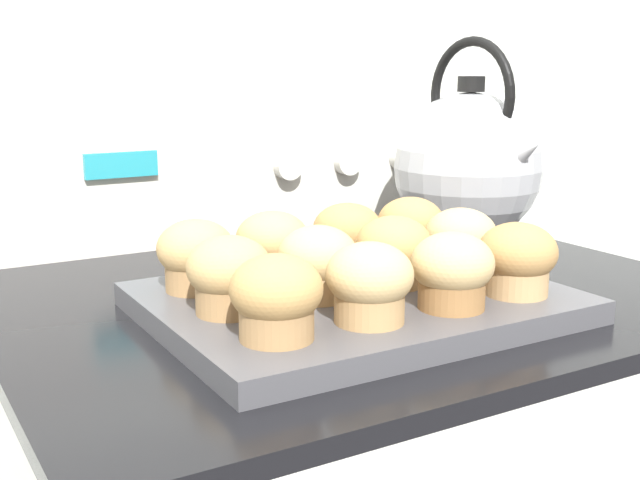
# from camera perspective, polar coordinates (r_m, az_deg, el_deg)

# --- Properties ---
(wall_back) EXTENTS (8.00, 0.05, 2.40)m
(wall_back) POSITION_cam_1_polar(r_m,az_deg,el_deg) (1.14, -7.62, 15.33)
(wall_back) COLOR silver
(wall_back) RESTS_ON ground_plane
(control_panel) EXTENTS (0.72, 0.07, 0.19)m
(control_panel) POSITION_cam_1_polar(r_m,az_deg,el_deg) (1.09, -6.19, 5.24)
(control_panel) COLOR silver
(control_panel) RESTS_ON stove_range
(muffin_pan) EXTENTS (0.38, 0.29, 0.02)m
(muffin_pan) POSITION_cam_1_polar(r_m,az_deg,el_deg) (0.77, 2.48, -4.47)
(muffin_pan) COLOR #4C4C51
(muffin_pan) RESTS_ON stove_range
(muffin_r0_c0) EXTENTS (0.07, 0.07, 0.07)m
(muffin_r0_c0) POSITION_cam_1_polar(r_m,az_deg,el_deg) (0.62, -3.13, -4.10)
(muffin_r0_c0) COLOR #A37A4C
(muffin_r0_c0) RESTS_ON muffin_pan
(muffin_r0_c1) EXTENTS (0.07, 0.07, 0.07)m
(muffin_r0_c1) POSITION_cam_1_polar(r_m,az_deg,el_deg) (0.67, 3.55, -3.05)
(muffin_r0_c1) COLOR tan
(muffin_r0_c1) RESTS_ON muffin_pan
(muffin_r0_c2) EXTENTS (0.07, 0.07, 0.07)m
(muffin_r0_c2) POSITION_cam_1_polar(r_m,az_deg,el_deg) (0.71, 9.36, -2.18)
(muffin_r0_c2) COLOR olive
(muffin_r0_c2) RESTS_ON muffin_pan
(muffin_r0_c3) EXTENTS (0.07, 0.07, 0.07)m
(muffin_r0_c3) POSITION_cam_1_polar(r_m,az_deg,el_deg) (0.77, 13.85, -1.32)
(muffin_r0_c3) COLOR tan
(muffin_r0_c3) RESTS_ON muffin_pan
(muffin_r1_c0) EXTENTS (0.07, 0.07, 0.07)m
(muffin_r1_c0) POSITION_cam_1_polar(r_m,az_deg,el_deg) (0.69, -6.48, -2.47)
(muffin_r1_c0) COLOR #A37A4C
(muffin_r1_c0) RESTS_ON muffin_pan
(muffin_r1_c1) EXTENTS (0.07, 0.07, 0.07)m
(muffin_r1_c1) POSITION_cam_1_polar(r_m,az_deg,el_deg) (0.73, -0.16, -1.61)
(muffin_r1_c1) COLOR tan
(muffin_r1_c1) RESTS_ON muffin_pan
(muffin_r1_c2) EXTENTS (0.07, 0.07, 0.07)m
(muffin_r1_c2) POSITION_cam_1_polar(r_m,az_deg,el_deg) (0.78, 5.02, -0.81)
(muffin_r1_c2) COLOR tan
(muffin_r1_c2) RESTS_ON muffin_pan
(muffin_r1_c3) EXTENTS (0.07, 0.07, 0.07)m
(muffin_r1_c3) POSITION_cam_1_polar(r_m,az_deg,el_deg) (0.83, 9.98, -0.09)
(muffin_r1_c3) COLOR olive
(muffin_r1_c3) RESTS_ON muffin_pan
(muffin_r2_c0) EXTENTS (0.07, 0.07, 0.07)m
(muffin_r2_c0) POSITION_cam_1_polar(r_m,az_deg,el_deg) (0.77, -8.83, -1.07)
(muffin_r2_c0) COLOR #A37A4C
(muffin_r2_c0) RESTS_ON muffin_pan
(muffin_r2_c1) EXTENTS (0.07, 0.07, 0.07)m
(muffin_r2_c1) POSITION_cam_1_polar(r_m,az_deg,el_deg) (0.80, -3.40, -0.36)
(muffin_r2_c1) COLOR tan
(muffin_r2_c1) RESTS_ON muffin_pan
(muffin_r2_c2) EXTENTS (0.07, 0.07, 0.07)m
(muffin_r2_c2) POSITION_cam_1_polar(r_m,az_deg,el_deg) (0.84, 1.69, 0.31)
(muffin_r2_c2) COLOR olive
(muffin_r2_c2) RESTS_ON muffin_pan
(muffin_r2_c3) EXTENTS (0.07, 0.07, 0.07)m
(muffin_r2_c3) POSITION_cam_1_polar(r_m,az_deg,el_deg) (0.89, 6.46, 0.86)
(muffin_r2_c3) COLOR tan
(muffin_r2_c3) RESTS_ON muffin_pan
(tea_kettle) EXTENTS (0.20, 0.23, 0.27)m
(tea_kettle) POSITION_cam_1_polar(r_m,az_deg,el_deg) (1.08, 10.53, 5.32)
(tea_kettle) COLOR #ADAFB5
(tea_kettle) RESTS_ON stove_range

